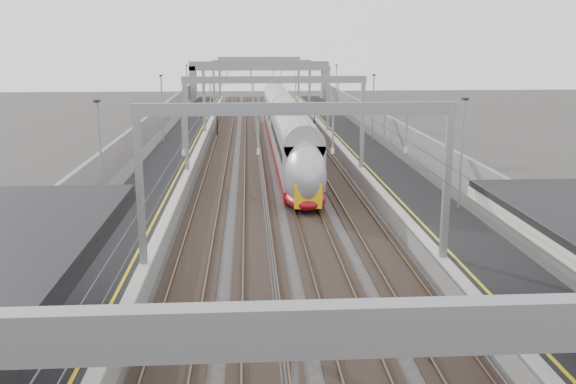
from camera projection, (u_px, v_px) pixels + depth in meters
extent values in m
cube|color=black|center=(169.00, 169.00, 48.91)|extent=(4.00, 120.00, 1.00)
cube|color=black|center=(376.00, 166.00, 49.88)|extent=(4.00, 120.00, 1.00)
cube|color=black|center=(215.00, 174.00, 49.22)|extent=(2.40, 140.00, 0.08)
cube|color=brown|center=(205.00, 173.00, 49.16)|extent=(0.07, 140.00, 0.14)
cube|color=brown|center=(224.00, 173.00, 49.25)|extent=(0.07, 140.00, 0.14)
cube|color=black|center=(254.00, 173.00, 49.41)|extent=(2.40, 140.00, 0.08)
cube|color=brown|center=(245.00, 172.00, 49.34)|extent=(0.07, 140.00, 0.14)
cube|color=brown|center=(263.00, 172.00, 49.43)|extent=(0.07, 140.00, 0.14)
cube|color=black|center=(293.00, 173.00, 49.59)|extent=(2.40, 140.00, 0.08)
cube|color=brown|center=(283.00, 172.00, 49.53)|extent=(0.07, 140.00, 0.14)
cube|color=brown|center=(302.00, 172.00, 49.61)|extent=(0.07, 140.00, 0.14)
cube|color=black|center=(331.00, 172.00, 49.77)|extent=(2.40, 140.00, 0.08)
cube|color=brown|center=(322.00, 171.00, 49.71)|extent=(0.07, 140.00, 0.14)
cube|color=brown|center=(340.00, 171.00, 49.80)|extent=(0.07, 140.00, 0.14)
cube|color=gray|center=(454.00, 326.00, 6.05)|extent=(13.00, 0.25, 0.50)
cube|color=gray|center=(140.00, 186.00, 25.79)|extent=(0.28, 0.28, 6.60)
cube|color=gray|center=(447.00, 182.00, 26.56)|extent=(0.28, 0.28, 6.60)
cube|color=gray|center=(296.00, 109.00, 25.48)|extent=(13.00, 0.25, 0.50)
cube|color=gray|center=(186.00, 124.00, 45.22)|extent=(0.28, 0.28, 6.60)
cube|color=gray|center=(362.00, 122.00, 45.99)|extent=(0.28, 0.28, 6.60)
cube|color=gray|center=(275.00, 80.00, 44.91)|extent=(13.00, 0.25, 0.50)
cube|color=gray|center=(204.00, 99.00, 64.65)|extent=(0.28, 0.28, 6.60)
cube|color=gray|center=(328.00, 98.00, 65.42)|extent=(0.28, 0.28, 6.60)
cube|color=gray|center=(266.00, 68.00, 64.34)|extent=(13.00, 0.25, 0.50)
cube|color=gray|center=(214.00, 86.00, 84.08)|extent=(0.28, 0.28, 6.60)
cube|color=gray|center=(309.00, 85.00, 84.85)|extent=(0.28, 0.28, 6.60)
cube|color=gray|center=(262.00, 62.00, 83.77)|extent=(13.00, 0.25, 0.50)
cube|color=gray|center=(220.00, 78.00, 101.57)|extent=(0.28, 0.28, 6.60)
cube|color=gray|center=(299.00, 78.00, 102.34)|extent=(0.28, 0.28, 6.60)
cube|color=gray|center=(259.00, 58.00, 101.26)|extent=(13.00, 0.25, 0.50)
cylinder|color=#262628|center=(216.00, 97.00, 52.83)|extent=(0.03, 140.00, 0.03)
cylinder|color=#262628|center=(253.00, 97.00, 53.01)|extent=(0.03, 140.00, 0.03)
cylinder|color=#262628|center=(289.00, 97.00, 53.20)|extent=(0.03, 140.00, 0.03)
cylinder|color=#262628|center=(325.00, 96.00, 53.38)|extent=(0.03, 140.00, 0.03)
cube|color=gray|center=(259.00, 66.00, 101.52)|extent=(22.00, 2.20, 1.40)
cube|color=gray|center=(193.00, 86.00, 101.59)|extent=(1.00, 2.20, 6.20)
cube|color=gray|center=(325.00, 85.00, 102.87)|extent=(1.00, 2.20, 6.20)
cube|color=gray|center=(125.00, 155.00, 48.46)|extent=(0.30, 120.00, 3.20)
cube|color=gray|center=(417.00, 152.00, 49.83)|extent=(0.30, 120.00, 3.20)
cube|color=maroon|center=(292.00, 165.00, 49.84)|extent=(2.56, 21.82, 0.76)
cube|color=#A3A3A9|center=(292.00, 142.00, 49.43)|extent=(2.56, 21.82, 2.85)
cube|color=black|center=(300.00, 191.00, 42.49)|extent=(1.90, 2.28, 0.47)
cube|color=maroon|center=(279.00, 128.00, 71.41)|extent=(2.56, 21.82, 0.76)
cube|color=#A3A3A9|center=(279.00, 112.00, 71.00)|extent=(2.56, 21.82, 2.85)
cube|color=black|center=(282.00, 141.00, 64.06)|extent=(1.90, 2.28, 0.47)
ellipsoid|color=#A3A3A9|center=(305.00, 175.00, 38.71)|extent=(2.56, 4.93, 3.99)
cube|color=yellow|center=(308.00, 197.00, 36.92)|extent=(1.61, 0.12, 1.42)
cube|color=black|center=(308.00, 171.00, 37.01)|extent=(1.52, 0.55, 0.89)
cylinder|color=black|center=(217.00, 122.00, 68.74)|extent=(0.12, 0.12, 3.00)
cube|color=black|center=(217.00, 107.00, 68.37)|extent=(0.32, 0.22, 0.75)
sphere|color=#0CE526|center=(217.00, 106.00, 68.21)|extent=(0.16, 0.16, 0.16)
cylinder|color=black|center=(290.00, 114.00, 76.76)|extent=(0.12, 0.12, 3.00)
cube|color=black|center=(290.00, 100.00, 76.39)|extent=(0.32, 0.22, 0.75)
sphere|color=red|center=(291.00, 99.00, 76.23)|extent=(0.16, 0.16, 0.16)
cylinder|color=black|center=(314.00, 120.00, 70.42)|extent=(0.12, 0.12, 3.00)
cube|color=black|center=(315.00, 106.00, 70.06)|extent=(0.32, 0.22, 0.75)
sphere|color=red|center=(315.00, 105.00, 69.89)|extent=(0.16, 0.16, 0.16)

